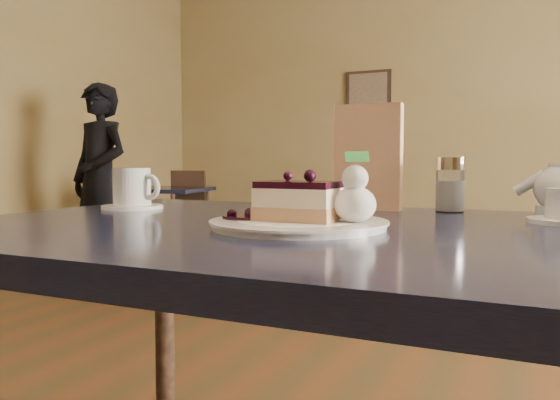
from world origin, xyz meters
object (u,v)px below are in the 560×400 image
at_px(cheesecake_slice, 299,201).
at_px(bg_table_far_left, 160,250).
at_px(dessert_plate, 299,224).
at_px(patron, 100,179).
at_px(main_table, 310,273).
at_px(coffee_set, 133,190).

distance_m(cheesecake_slice, bg_table_far_left, 4.50).
height_order(dessert_plate, patron, patron).
xyz_separation_m(cheesecake_slice, bg_table_far_left, (-2.90, 3.35, -0.78)).
relative_size(dessert_plate, cheesecake_slice, 2.17).
bearing_deg(cheesecake_slice, patron, 137.25).
xyz_separation_m(main_table, cheesecake_slice, (0.00, -0.05, 0.13)).
bearing_deg(cheesecake_slice, dessert_plate, 88.97).
height_order(main_table, dessert_plate, dessert_plate).
height_order(dessert_plate, coffee_set, coffee_set).
xyz_separation_m(main_table, bg_table_far_left, (-2.90, 3.30, -0.65)).
xyz_separation_m(main_table, patron, (-2.83, 2.47, 0.05)).
bearing_deg(dessert_plate, bg_table_far_left, 130.83).
bearing_deg(cheesecake_slice, coffee_set, 159.27).
bearing_deg(patron, bg_table_far_left, 103.63).
height_order(cheesecake_slice, patron, patron).
relative_size(cheesecake_slice, coffee_set, 0.88).
bearing_deg(patron, main_table, -32.23).
relative_size(coffee_set, patron, 0.10).
height_order(cheesecake_slice, coffee_set, coffee_set).
xyz_separation_m(cheesecake_slice, coffee_set, (-0.49, 0.17, -0.00)).
relative_size(main_table, dessert_plate, 4.60).
relative_size(cheesecake_slice, patron, 0.08).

